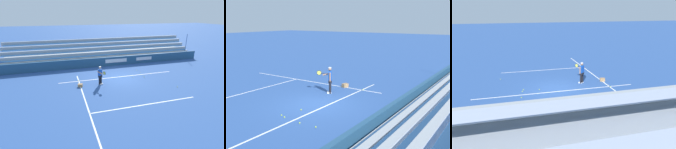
% 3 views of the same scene
% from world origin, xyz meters
% --- Properties ---
extents(ground_plane, '(160.00, 160.00, 0.00)m').
position_xyz_m(ground_plane, '(0.00, 0.00, 0.00)').
color(ground_plane, '#2D5193').
extents(court_baseline_white, '(12.00, 0.10, 0.01)m').
position_xyz_m(court_baseline_white, '(0.00, -0.50, 0.00)').
color(court_baseline_white, white).
rests_on(court_baseline_white, ground).
extents(court_sideline_white, '(0.10, 12.00, 0.01)m').
position_xyz_m(court_sideline_white, '(4.11, 4.00, 0.00)').
color(court_sideline_white, white).
rests_on(court_sideline_white, ground).
extents(court_service_line_white, '(8.22, 0.10, 0.01)m').
position_xyz_m(court_service_line_white, '(0.00, 5.50, 0.00)').
color(court_service_line_white, white).
rests_on(court_service_line_white, ground).
extents(back_wall_sponsor_board, '(25.66, 0.25, 1.10)m').
position_xyz_m(back_wall_sponsor_board, '(-0.01, -4.68, 0.55)').
color(back_wall_sponsor_board, navy).
rests_on(back_wall_sponsor_board, ground).
extents(bleacher_stand, '(24.37, 3.20, 3.40)m').
position_xyz_m(bleacher_stand, '(0.00, -6.91, 0.76)').
color(bleacher_stand, '#9EA3A8').
rests_on(bleacher_stand, ground).
extents(tennis_player, '(0.60, 1.06, 1.71)m').
position_xyz_m(tennis_player, '(2.27, 0.86, 0.89)').
color(tennis_player, black).
rests_on(tennis_player, ground).
extents(ball_box_cardboard, '(0.47, 0.40, 0.26)m').
position_xyz_m(ball_box_cardboard, '(4.13, 0.86, 0.13)').
color(ball_box_cardboard, '#A87F51').
rests_on(ball_box_cardboard, ground).
extents(tennis_ball_stray_back, '(0.07, 0.07, 0.07)m').
position_xyz_m(tennis_ball_stray_back, '(-1.30, 0.15, 0.03)').
color(tennis_ball_stray_back, '#CCE533').
rests_on(tennis_ball_stray_back, ground).
extents(tennis_ball_on_baseline, '(0.07, 0.07, 0.07)m').
position_xyz_m(tennis_ball_on_baseline, '(-2.55, 0.10, 0.03)').
color(tennis_ball_on_baseline, '#CCE533').
rests_on(tennis_ball_on_baseline, ground).
extents(tennis_ball_by_box, '(0.07, 0.07, 0.07)m').
position_xyz_m(tennis_ball_by_box, '(-4.12, 3.49, 0.03)').
color(tennis_ball_by_box, '#CCE533').
rests_on(tennis_ball_by_box, ground).
extents(tennis_ball_far_right, '(0.07, 0.07, 0.07)m').
position_xyz_m(tennis_ball_far_right, '(-2.64, -1.93, 0.03)').
color(tennis_ball_far_right, '#CCE533').
rests_on(tennis_ball_far_right, ground).
extents(tennis_ball_midcourt, '(0.07, 0.07, 0.07)m').
position_xyz_m(tennis_ball_midcourt, '(-2.69, -1.02, 0.03)').
color(tennis_ball_midcourt, '#CCE533').
rests_on(tennis_ball_midcourt, ground).
extents(tennis_ball_far_left, '(0.07, 0.07, 0.07)m').
position_xyz_m(tennis_ball_far_left, '(4.13, -0.61, 0.03)').
color(tennis_ball_far_left, '#CCE533').
rests_on(tennis_ball_far_left, ground).
extents(tennis_ball_toward_net, '(0.07, 0.07, 0.07)m').
position_xyz_m(tennis_ball_toward_net, '(-2.44, 0.42, 0.03)').
color(tennis_ball_toward_net, '#CCE533').
rests_on(tennis_ball_toward_net, ground).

